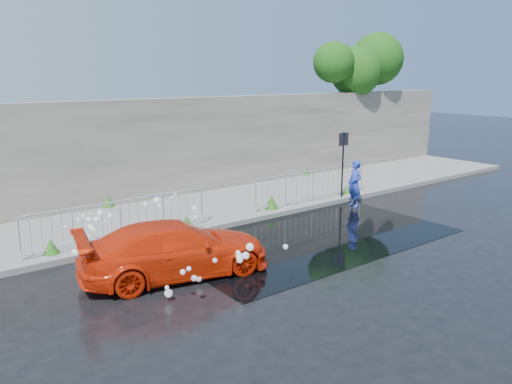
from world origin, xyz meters
The scene contains 13 objects.
ground centered at (0.00, 0.00, 0.00)m, with size 90.00×90.00×0.00m, color black.
pavement centered at (0.00, 5.00, 0.07)m, with size 30.00×4.00×0.15m, color slate.
curb centered at (0.00, 3.00, 0.08)m, with size 30.00×0.25×0.16m, color slate.
retaining_wall centered at (0.00, 7.20, 1.90)m, with size 30.00×0.60×3.50m, color #5B544C.
puddle centered at (0.50, 1.00, 0.01)m, with size 8.00×5.00×0.01m, color black.
sign_post centered at (4.20, 3.10, 1.72)m, with size 0.45×0.06×2.50m.
tree centered at (9.90, 7.41, 4.90)m, with size 5.19×2.52×6.46m.
railing_left centered at (-4.00, 3.35, 0.74)m, with size 5.05×0.05×1.10m.
railing_right centered at (3.00, 3.35, 0.74)m, with size 5.05×0.05×1.10m.
weeds centered at (-0.29, 4.49, 0.34)m, with size 12.17×3.93×0.45m.
water_spray centered at (-3.73, 1.68, 0.65)m, with size 3.66×5.40×1.07m.
red_car centered at (-3.81, 0.66, 0.62)m, with size 1.75×4.30×1.25m, color red.
person centered at (4.03, 2.34, 0.81)m, with size 0.59×0.39×1.61m, color #253BBD.
Camera 1 is at (-8.82, -8.93, 4.47)m, focal length 35.00 mm.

